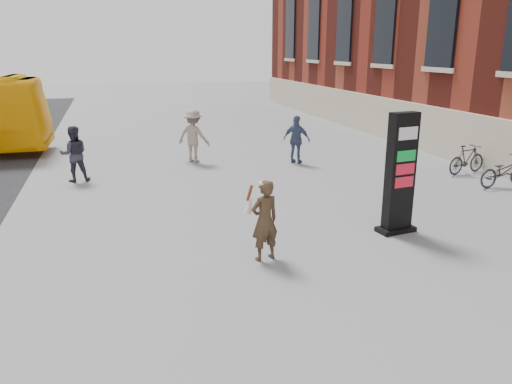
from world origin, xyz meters
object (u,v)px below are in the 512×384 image
object	(u,v)px
info_pylon	(400,174)
bike_6	(504,171)
woman	(264,219)
pedestrian_a	(74,154)
bike_7	(467,159)
pedestrian_c	(297,140)
pedestrian_b	(194,136)

from	to	relation	value
info_pylon	bike_6	size ratio (longest dim) A/B	1.53
woman	pedestrian_a	size ratio (longest dim) A/B	0.94
bike_7	pedestrian_c	bearing A→B (deg)	45.76
pedestrian_b	pedestrian_c	bearing A→B (deg)	-162.05
info_pylon	bike_7	bearing A→B (deg)	31.31
info_pylon	bike_6	xyz separation A→B (m)	(5.05, 2.44, -0.87)
pedestrian_c	bike_7	bearing A→B (deg)	-169.44
woman	bike_6	xyz separation A→B (m)	(8.31, 3.06, -0.36)
bike_6	info_pylon	bearing A→B (deg)	110.48
pedestrian_b	bike_7	distance (m)	9.22
woman	bike_7	size ratio (longest dim) A/B	1.00
info_pylon	bike_6	world-z (taller)	info_pylon
info_pylon	pedestrian_a	world-z (taller)	info_pylon
pedestrian_b	pedestrian_a	bearing A→B (deg)	60.61
bike_7	pedestrian_b	bearing A→B (deg)	50.63
info_pylon	pedestrian_c	size ratio (longest dim) A/B	1.58
pedestrian_a	woman	bearing A→B (deg)	112.49
info_pylon	bike_6	distance (m)	5.67
info_pylon	bike_6	bearing A→B (deg)	18.30
info_pylon	pedestrian_b	xyz separation A→B (m)	(-3.14, 8.27, -0.39)
pedestrian_b	bike_7	size ratio (longest dim) A/B	1.18
info_pylon	pedestrian_b	world-z (taller)	info_pylon
pedestrian_a	bike_6	distance (m)	12.81
pedestrian_a	info_pylon	bearing A→B (deg)	131.66
bike_6	bike_7	bearing A→B (deg)	-5.31
pedestrian_c	bike_6	distance (m)	6.62
info_pylon	bike_7	world-z (taller)	info_pylon
info_pylon	pedestrian_c	xyz separation A→B (m)	(0.29, 7.04, -0.49)
info_pylon	pedestrian_b	bearing A→B (deg)	103.30
pedestrian_b	bike_6	world-z (taller)	pedestrian_b
pedestrian_a	pedestrian_b	bearing A→B (deg)	-162.31
pedestrian_a	pedestrian_c	size ratio (longest dim) A/B	1.01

